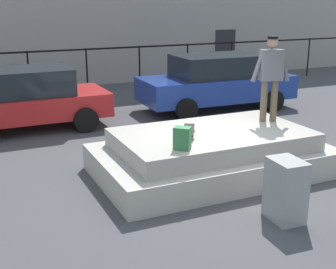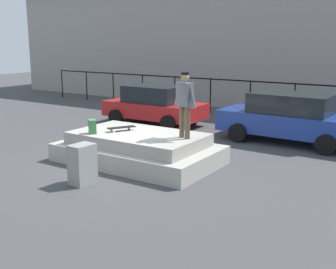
# 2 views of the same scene
# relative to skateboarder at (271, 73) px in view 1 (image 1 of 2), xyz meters

# --- Properties ---
(ground_plane) EXTENTS (60.00, 60.00, 0.00)m
(ground_plane) POSITION_rel_skateboarder_xyz_m (-1.61, -0.61, -1.88)
(ground_plane) COLOR #424244
(concrete_ledge) EXTENTS (4.50, 2.66, 0.86)m
(concrete_ledge) POSITION_rel_skateboarder_xyz_m (-1.43, -0.18, -1.49)
(concrete_ledge) COLOR #ADA89E
(concrete_ledge) RESTS_ON ground_plane
(skateboarder) EXTENTS (0.82, 0.36, 1.75)m
(skateboarder) POSITION_rel_skateboarder_xyz_m (0.00, 0.00, 0.00)
(skateboarder) COLOR brown
(skateboarder) RESTS_ON concrete_ledge
(skateboard) EXTENTS (0.58, 0.82, 0.12)m
(skateboard) POSITION_rel_skateboarder_xyz_m (-1.99, -0.24, -0.92)
(skateboard) COLOR black
(skateboard) RESTS_ON concrete_ledge
(backpack) EXTENTS (0.34, 0.34, 0.39)m
(backpack) POSITION_rel_skateboarder_xyz_m (-2.47, -0.93, -0.82)
(backpack) COLOR #33723F
(backpack) RESTS_ON concrete_ledge
(car_red_sedan_near) EXTENTS (4.15, 2.15, 1.60)m
(car_red_sedan_near) POSITION_rel_skateboarder_xyz_m (-4.22, 4.63, -1.05)
(car_red_sedan_near) COLOR #B21E1E
(car_red_sedan_near) RESTS_ON ground_plane
(car_blue_sedan_mid) EXTENTS (4.80, 2.24, 1.68)m
(car_blue_sedan_mid) POSITION_rel_skateboarder_xyz_m (1.44, 4.54, -1.01)
(car_blue_sedan_mid) COLOR navy
(car_blue_sedan_mid) RESTS_ON ground_plane
(utility_box) EXTENTS (0.48, 0.63, 0.99)m
(utility_box) POSITION_rel_skateboarder_xyz_m (-1.43, -2.42, -1.38)
(utility_box) COLOR gray
(utility_box) RESTS_ON ground_plane
(fence_row) EXTENTS (24.06, 0.06, 1.65)m
(fence_row) POSITION_rel_skateboarder_xyz_m (-1.61, 8.38, -0.71)
(fence_row) COLOR black
(fence_row) RESTS_ON ground_plane
(warehouse_building) EXTENTS (34.50, 7.22, 6.46)m
(warehouse_building) POSITION_rel_skateboarder_xyz_m (-1.61, 13.57, 1.36)
(warehouse_building) COLOR gray
(warehouse_building) RESTS_ON ground_plane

